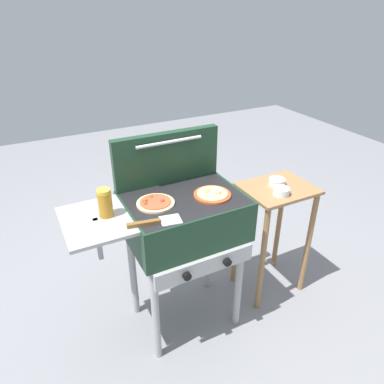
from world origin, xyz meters
The scene contains 10 objects.
ground_plane centered at (0.00, 0.00, 0.00)m, with size 8.00×8.00×0.00m, color gray.
grill centered at (-0.01, 0.00, 0.76)m, with size 0.96×0.53×0.90m.
grill_lid_open centered at (0.00, 0.21, 1.05)m, with size 0.63×0.08×0.30m.
pizza_pepperoni centered at (-0.16, 0.01, 0.91)m, with size 0.20×0.20×0.03m.
pizza_cheese centered at (0.15, -0.06, 0.91)m, with size 0.20×0.20×0.03m.
sauce_jar centered at (-0.42, 0.01, 0.97)m, with size 0.07×0.07×0.15m.
spatula centered at (-0.23, -0.17, 0.91)m, with size 0.27×0.11×0.02m.
prep_table centered at (0.66, 0.00, 0.57)m, with size 0.44×0.36×0.80m.
topping_bowl_near centered at (0.67, 0.03, 0.83)m, with size 0.10×0.10×0.04m.
topping_bowl_far centered at (0.61, -0.08, 0.83)m, with size 0.10×0.10×0.04m.
Camera 1 is at (-0.72, -1.51, 1.84)m, focal length 33.20 mm.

